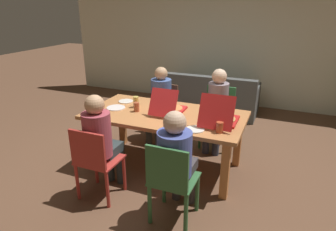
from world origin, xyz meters
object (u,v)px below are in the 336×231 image
object	(u,v)px
chair_0	(163,109)
pizza_box_0	(170,108)
person_0	(160,98)
drinking_glass_1	(136,107)
chair_2	(218,113)
plate_0	(126,101)
dining_table	(165,121)
person_2	(217,104)
person_1	(176,155)
pizza_box_1	(220,118)
chair_3	(95,160)
plate_1	(116,108)
plate_2	(195,129)
person_3	(101,137)
couch	(208,98)
drinking_glass_0	(220,127)
drinking_glass_3	(172,120)
chair_1	(171,180)
drinking_glass_2	(136,102)

from	to	relation	value
chair_0	pizza_box_0	world-z (taller)	pizza_box_0
person_0	drinking_glass_1	distance (m)	0.86
chair_2	plate_0	size ratio (longest dim) A/B	4.43
dining_table	person_2	size ratio (longest dim) A/B	1.67
person_1	person_2	world-z (taller)	person_2
person_1	pizza_box_1	size ratio (longest dim) A/B	2.12
person_0	chair_3	size ratio (longest dim) A/B	1.35
chair_2	person_2	size ratio (longest dim) A/B	0.75
plate_1	plate_2	xyz separation A→B (m)	(1.20, -0.28, 0.00)
person_3	person_2	bearing A→B (deg)	60.64
plate_1	drinking_glass_1	world-z (taller)	drinking_glass_1
couch	chair_2	bearing A→B (deg)	-69.08
pizza_box_1	plate_1	bearing A→B (deg)	-178.35
pizza_box_0	plate_0	xyz separation A→B (m)	(-0.73, 0.14, -0.04)
chair_2	chair_3	xyz separation A→B (m)	(-0.91, -1.90, -0.02)
chair_0	drinking_glass_0	world-z (taller)	drinking_glass_0
plate_2	couch	world-z (taller)	couch
person_1	plate_1	bearing A→B (deg)	146.04
person_1	drinking_glass_1	world-z (taller)	person_1
chair_0	couch	size ratio (longest dim) A/B	0.44
drinking_glass_3	plate_2	bearing A→B (deg)	-1.10
person_2	person_0	bearing A→B (deg)	-178.96
drinking_glass_0	person_0	bearing A→B (deg)	137.51
chair_0	plate_1	size ratio (longest dim) A/B	3.42
person_2	couch	size ratio (longest dim) A/B	0.63
person_2	chair_1	bearing A→B (deg)	-90.00
chair_1	chair_3	bearing A→B (deg)	177.52
chair_1	chair_3	size ratio (longest dim) A/B	1.02
chair_2	plate_2	world-z (taller)	chair_2
chair_2	drinking_glass_1	world-z (taller)	chair_2
pizza_box_1	person_0	bearing A→B (deg)	144.65
chair_1	chair_0	bearing A→B (deg)	115.29
dining_table	person_0	distance (m)	0.89
chair_2	drinking_glass_3	size ratio (longest dim) A/B	6.14
person_1	drinking_glass_2	xyz separation A→B (m)	(-0.94, 0.93, 0.14)
drinking_glass_2	couch	bearing A→B (deg)	79.18
plate_0	plate_1	size ratio (longest dim) A/B	0.82
person_2	plate_0	xyz separation A→B (m)	(-1.19, -0.57, 0.06)
drinking_glass_2	dining_table	bearing A→B (deg)	-9.49
person_1	drinking_glass_2	size ratio (longest dim) A/B	7.85
person_0	pizza_box_0	bearing A→B (deg)	-57.11
chair_0	plate_0	distance (m)	0.81
person_0	plate_1	size ratio (longest dim) A/B	4.71
chair_0	pizza_box_1	size ratio (longest dim) A/B	1.54
chair_2	drinking_glass_3	bearing A→B (deg)	-100.77
chair_3	person_3	world-z (taller)	person_3
chair_0	pizza_box_0	bearing A→B (deg)	-61.79
person_0	dining_table	bearing A→B (deg)	-61.62
person_3	couch	xyz separation A→B (m)	(0.39, 3.11, -0.41)
drinking_glass_2	drinking_glass_3	size ratio (longest dim) A/B	1.01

